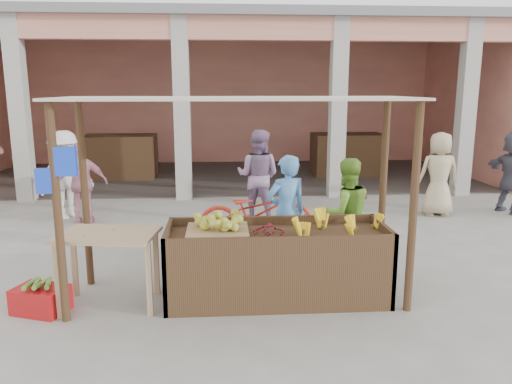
{
  "coord_description": "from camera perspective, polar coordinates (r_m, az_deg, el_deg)",
  "views": [
    {
      "loc": [
        -0.14,
        -5.62,
        2.48
      ],
      "look_at": [
        0.34,
        1.2,
        1.06
      ],
      "focal_mm": 35.0,
      "sensor_mm": 36.0,
      "label": 1
    }
  ],
  "objects": [
    {
      "name": "ground",
      "position": [
        6.14,
        -2.4,
        -12.07
      ],
      "size": [
        60.0,
        60.0,
        0.0
      ],
      "primitive_type": "plane",
      "color": "gray",
      "rests_on": "ground"
    },
    {
      "name": "market_building",
      "position": [
        14.54,
        -3.3,
        12.62
      ],
      "size": [
        14.4,
        6.4,
        4.2
      ],
      "color": "#F09C7D",
      "rests_on": "ground"
    },
    {
      "name": "fruit_stall",
      "position": [
        6.02,
        2.37,
        -8.45
      ],
      "size": [
        2.6,
        0.95,
        0.8
      ],
      "primitive_type": "cube",
      "color": "#4B321E",
      "rests_on": "ground"
    },
    {
      "name": "stall_awning",
      "position": [
        5.7,
        -2.74,
        6.68
      ],
      "size": [
        4.09,
        1.35,
        2.39
      ],
      "color": "#4B321E",
      "rests_on": "ground"
    },
    {
      "name": "banana_heap",
      "position": [
        5.96,
        9.2,
        -3.81
      ],
      "size": [
        1.05,
        0.57,
        0.19
      ],
      "primitive_type": null,
      "color": "yellow",
      "rests_on": "fruit_stall"
    },
    {
      "name": "melon_tray",
      "position": [
        5.89,
        -4.42,
        -3.92
      ],
      "size": [
        0.72,
        0.63,
        0.19
      ],
      "color": "#A07E52",
      "rests_on": "fruit_stall"
    },
    {
      "name": "berry_heap",
      "position": [
        5.85,
        1.47,
        -4.27
      ],
      "size": [
        0.4,
        0.33,
        0.13
      ],
      "primitive_type": "ellipsoid",
      "color": "maroon",
      "rests_on": "fruit_stall"
    },
    {
      "name": "side_table",
      "position": [
        5.96,
        -16.51,
        -5.83
      ],
      "size": [
        1.18,
        0.88,
        0.87
      ],
      "rotation": [
        0.0,
        0.0,
        -0.16
      ],
      "color": "tan",
      "rests_on": "ground"
    },
    {
      "name": "papaya_pile",
      "position": [
        5.89,
        -16.64,
        -3.64
      ],
      "size": [
        0.66,
        0.37,
        0.19
      ],
      "primitive_type": null,
      "color": "#4C842B",
      "rests_on": "side_table"
    },
    {
      "name": "red_crate",
      "position": [
        6.24,
        -23.37,
        -11.23
      ],
      "size": [
        0.66,
        0.57,
        0.29
      ],
      "primitive_type": "cube",
      "rotation": [
        0.0,
        0.0,
        -0.35
      ],
      "color": "#B01214",
      "rests_on": "ground"
    },
    {
      "name": "plantain_bundle",
      "position": [
        6.17,
        -23.51,
        -9.6
      ],
      "size": [
        0.43,
        0.3,
        0.09
      ],
      "primitive_type": null,
      "color": "#58812F",
      "rests_on": "red_crate"
    },
    {
      "name": "produce_sacks",
      "position": [
        11.56,
        11.44,
        0.67
      ],
      "size": [
        0.8,
        0.75,
        0.61
      ],
      "color": "maroon",
      "rests_on": "ground"
    },
    {
      "name": "vendor_blue",
      "position": [
        6.89,
        3.51,
        -1.9
      ],
      "size": [
        0.76,
        0.65,
        1.71
      ],
      "primitive_type": "imported",
      "rotation": [
        0.0,
        0.0,
        3.46
      ],
      "color": "#549BE7",
      "rests_on": "ground"
    },
    {
      "name": "vendor_green",
      "position": [
        6.99,
        10.22,
        -2.15
      ],
      "size": [
        0.85,
        0.57,
        1.64
      ],
      "primitive_type": "imported",
      "rotation": [
        0.0,
        0.0,
        3.29
      ],
      "color": "#7CB636",
      "rests_on": "ground"
    },
    {
      "name": "motorcycle",
      "position": [
        8.13,
        0.03,
        -2.24
      ],
      "size": [
        0.79,
        1.99,
        1.02
      ],
      "primitive_type": "imported",
      "rotation": [
        0.0,
        0.0,
        1.63
      ],
      "color": "#AA2618",
      "rests_on": "ground"
    },
    {
      "name": "shopper_a",
      "position": [
        10.24,
        -20.9,
        2.21
      ],
      "size": [
        1.23,
        1.26,
        1.83
      ],
      "primitive_type": "imported",
      "rotation": [
        0.0,
        0.0,
        0.82
      ],
      "color": "silver",
      "rests_on": "ground"
    },
    {
      "name": "shopper_b",
      "position": [
        9.74,
        -19.22,
        1.25
      ],
      "size": [
        1.02,
        0.64,
        1.62
      ],
      "primitive_type": "imported",
      "rotation": [
        0.0,
        0.0,
        3.29
      ],
      "color": "#C67E91",
      "rests_on": "ground"
    },
    {
      "name": "shopper_c",
      "position": [
        10.43,
        20.2,
        2.41
      ],
      "size": [
        0.9,
        0.6,
        1.83
      ],
      "primitive_type": "imported",
      "rotation": [
        0.0,
        0.0,
        3.11
      ],
      "color": "tan",
      "rests_on": "ground"
    },
    {
      "name": "shopper_f",
      "position": [
        9.36,
        0.25,
        2.36
      ],
      "size": [
        1.06,
        0.84,
        1.9
      ],
      "primitive_type": "imported",
      "rotation": [
        0.0,
        0.0,
        2.76
      ],
      "color": "gray",
      "rests_on": "ground"
    }
  ]
}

